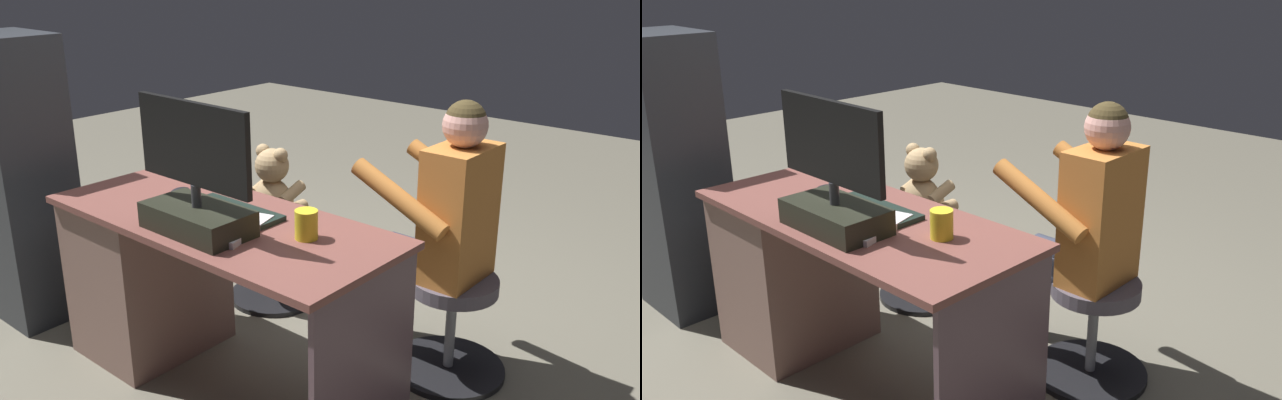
% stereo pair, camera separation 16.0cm
% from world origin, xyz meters
% --- Properties ---
extents(ground_plane, '(10.00, 10.00, 0.00)m').
position_xyz_m(ground_plane, '(0.00, 0.00, 0.00)').
color(ground_plane, '#686354').
extents(desk, '(1.48, 0.62, 0.75)m').
position_xyz_m(desk, '(0.39, 0.35, 0.40)').
color(desk, brown).
rests_on(desk, ground_plane).
extents(monitor, '(0.56, 0.22, 0.48)m').
position_xyz_m(monitor, '(-0.06, 0.50, 0.89)').
color(monitor, black).
rests_on(monitor, desk).
extents(keyboard, '(0.42, 0.14, 0.02)m').
position_xyz_m(keyboard, '(-0.02, 0.28, 0.76)').
color(keyboard, black).
rests_on(keyboard, desk).
extents(computer_mouse, '(0.06, 0.10, 0.04)m').
position_xyz_m(computer_mouse, '(0.31, 0.29, 0.77)').
color(computer_mouse, black).
rests_on(computer_mouse, desk).
extents(cup, '(0.08, 0.08, 0.11)m').
position_xyz_m(cup, '(-0.40, 0.29, 0.80)').
color(cup, yellow).
rests_on(cup, desk).
extents(tv_remote, '(0.11, 0.15, 0.02)m').
position_xyz_m(tv_remote, '(0.25, 0.37, 0.76)').
color(tv_remote, black).
rests_on(tv_remote, desk).
extents(notebook_binder, '(0.29, 0.35, 0.02)m').
position_xyz_m(notebook_binder, '(-0.13, 0.42, 0.76)').
color(notebook_binder, silver).
rests_on(notebook_binder, desk).
extents(office_chair_teddy, '(0.47, 0.47, 0.44)m').
position_xyz_m(office_chair_teddy, '(0.38, -0.34, 0.25)').
color(office_chair_teddy, black).
rests_on(office_chair_teddy, ground_plane).
extents(teddy_bear, '(0.26, 0.26, 0.38)m').
position_xyz_m(teddy_bear, '(0.38, -0.35, 0.62)').
color(teddy_bear, tan).
rests_on(teddy_bear, office_chair_teddy).
extents(visitor_chair, '(0.48, 0.48, 0.44)m').
position_xyz_m(visitor_chair, '(-0.66, -0.33, 0.24)').
color(visitor_chair, black).
rests_on(visitor_chair, ground_plane).
extents(person, '(0.53, 0.47, 1.19)m').
position_xyz_m(person, '(-0.58, -0.33, 0.68)').
color(person, '#C27532').
rests_on(person, ground_plane).
extents(equipment_rack, '(0.44, 0.36, 1.38)m').
position_xyz_m(equipment_rack, '(1.20, 0.54, 0.69)').
color(equipment_rack, '#2B2E34').
rests_on(equipment_rack, ground_plane).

